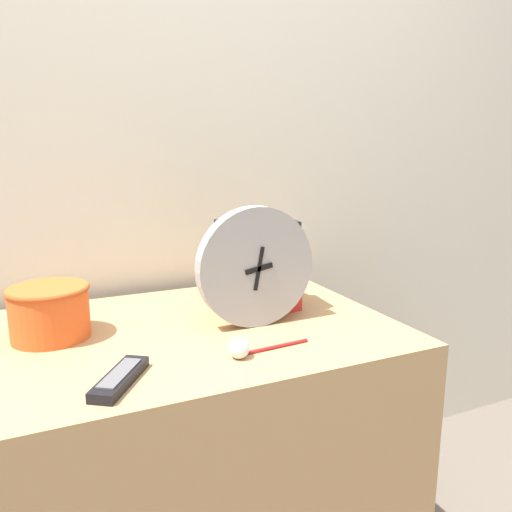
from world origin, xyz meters
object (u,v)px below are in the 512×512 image
Objects in this scene: desk_clock at (256,267)px; tv_remote at (120,378)px; basket at (49,310)px; book_stack at (257,266)px; crumpled_paper_ball at (239,348)px; pen at (278,346)px.

desk_clock is 1.78× the size of tv_remote.
book_stack is at bearing -1.16° from basket.
crumpled_paper_ball reaches higher than tv_remote.
desk_clock is 0.49m from basket.
book_stack is 5.52× the size of crumpled_paper_ball.
crumpled_paper_ball is at bearing 3.29° from tv_remote.
basket is at bearing 178.84° from book_stack.
crumpled_paper_ball is at bearing -171.96° from pen.
book_stack is 0.52m from tv_remote.
crumpled_paper_ball reaches higher than pen.
tv_remote is (-0.36, -0.18, -0.14)m from desk_clock.
book_stack is 1.47× the size of tv_remote.
crumpled_paper_ball is (-0.17, -0.28, -0.10)m from book_stack.
pen is at bearing 8.04° from crumpled_paper_ball.
book_stack is at bearing 58.58° from crumpled_paper_ball.
book_stack reaches higher than crumpled_paper_ball.
desk_clock is at bearing 83.82° from pen.
pen is at bearing -105.08° from book_stack.
desk_clock is at bearing 55.65° from crumpled_paper_ball.
book_stack is at bearing 35.01° from tv_remote.
pen is at bearing -31.37° from basket.
book_stack is 1.61× the size of pen.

